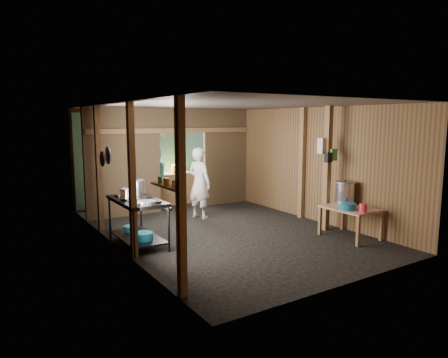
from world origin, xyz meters
TOP-DOWN VIEW (x-y plane):
  - floor at (0.00, 0.00)m, footprint 4.50×7.00m
  - ceiling at (0.00, 0.00)m, footprint 4.50×7.00m
  - wall_back at (0.00, 3.50)m, footprint 4.50×0.00m
  - wall_front at (0.00, -3.50)m, footprint 4.50×0.00m
  - wall_left at (-2.25, 0.00)m, footprint 0.00×7.00m
  - wall_right at (2.25, 0.00)m, footprint 0.00×7.00m
  - partition_left at (-1.32, 2.20)m, footprint 1.85×0.10m
  - partition_right at (1.57, 2.20)m, footprint 1.35×0.10m
  - partition_header at (0.25, 2.20)m, footprint 1.30×0.10m
  - turquoise_panel at (0.00, 3.44)m, footprint 4.40×0.06m
  - back_counter at (0.30, 2.95)m, footprint 1.20×0.50m
  - wall_clock at (0.25, 3.40)m, footprint 0.20×0.03m
  - post_left_a at (-2.18, -2.60)m, footprint 0.10×0.12m
  - post_left_b at (-2.18, -0.80)m, footprint 0.10×0.12m
  - post_left_c at (-2.18, 1.20)m, footprint 0.10×0.12m
  - post_right at (2.18, -0.20)m, footprint 0.10×0.12m
  - post_free at (1.85, -1.30)m, footprint 0.12×0.12m
  - cross_beam at (0.00, 2.15)m, footprint 4.40×0.12m
  - pan_lid_big at (-2.21, 0.40)m, footprint 0.03×0.34m
  - pan_lid_small at (-2.21, 0.80)m, footprint 0.03×0.30m
  - wall_shelf at (-2.15, -2.10)m, footprint 0.14×0.80m
  - jar_white at (-2.15, -2.35)m, footprint 0.07×0.07m
  - jar_yellow at (-2.15, -2.10)m, footprint 0.08×0.08m
  - jar_green at (-2.15, -1.88)m, footprint 0.06×0.06m
  - bag_white at (1.80, -1.22)m, footprint 0.22×0.15m
  - bag_green at (1.92, -1.36)m, footprint 0.16×0.12m
  - bag_black at (1.78, -1.38)m, footprint 0.14×0.10m
  - gas_range at (-1.88, -0.18)m, footprint 0.76×1.48m
  - prep_table at (1.83, -1.96)m, footprint 0.74×1.02m
  - stove_pot_large at (-1.71, 0.26)m, footprint 0.40×0.40m
  - stove_pot_med at (-2.05, -0.10)m, footprint 0.27×0.27m
  - frying_pan at (-1.88, -0.68)m, footprint 0.49×0.62m
  - blue_tub_front at (-1.88, -0.46)m, footprint 0.34×0.34m
  - blue_tub_back at (-1.88, 0.21)m, footprint 0.27×0.27m
  - stock_pot at (2.02, -1.64)m, footprint 0.50×0.50m
  - wash_basin at (1.65, -2.04)m, footprint 0.42×0.42m
  - pink_bucket at (1.69, -2.37)m, footprint 0.18×0.18m
  - knife at (1.79, -2.45)m, footprint 0.30×0.06m
  - yellow_tub at (0.50, 2.95)m, footprint 0.40×0.40m
  - cook at (0.11, 1.06)m, footprint 0.60×0.72m
  - worker_back at (-0.24, 2.88)m, footprint 0.90×0.77m

SIDE VIEW (x-z plane):
  - floor at x=0.00m, z-range 0.00..0.00m
  - blue_tub_back at x=-1.88m, z-range 0.17..0.28m
  - blue_tub_front at x=-1.88m, z-range 0.17..0.31m
  - prep_table at x=1.83m, z-range 0.00..0.60m
  - back_counter at x=0.30m, z-range 0.00..0.85m
  - gas_range at x=-1.88m, z-range 0.00..0.87m
  - knife at x=1.79m, z-range 0.61..0.61m
  - wash_basin at x=1.65m, z-range 0.60..0.73m
  - pink_bucket at x=1.69m, z-range 0.60..0.77m
  - worker_back at x=-0.24m, z-range 0.00..1.59m
  - stock_pot at x=2.02m, z-range 0.58..1.07m
  - cook at x=0.11m, z-range 0.00..1.68m
  - frying_pan at x=-1.88m, z-range 0.86..0.94m
  - stove_pot_med at x=-2.05m, z-range 0.85..1.07m
  - yellow_tub at x=0.50m, z-range 0.85..1.07m
  - stove_pot_large at x=-1.71m, z-range 0.85..1.16m
  - turquoise_panel at x=0.00m, z-range 0.00..2.50m
  - wall_back at x=0.00m, z-range 0.00..2.60m
  - wall_front at x=0.00m, z-range 0.00..2.60m
  - wall_left at x=-2.25m, z-range 0.00..2.60m
  - wall_right at x=2.25m, z-range 0.00..2.60m
  - partition_left at x=-1.32m, z-range 0.00..2.60m
  - partition_right at x=1.57m, z-range 0.00..2.60m
  - post_left_a at x=-2.18m, z-range 0.00..2.60m
  - post_left_b at x=-2.18m, z-range 0.00..2.60m
  - post_left_c at x=-2.18m, z-range 0.00..2.60m
  - post_right at x=2.18m, z-range 0.00..2.60m
  - post_free at x=1.85m, z-range 0.00..2.60m
  - wall_shelf at x=-2.15m, z-range 1.39..1.41m
  - jar_white at x=-2.15m, z-range 1.42..1.52m
  - jar_yellow at x=-2.15m, z-range 1.42..1.52m
  - jar_green at x=-2.15m, z-range 1.42..1.52m
  - pan_lid_small at x=-2.21m, z-range 1.40..1.70m
  - bag_black at x=1.78m, z-range 1.45..1.65m
  - bag_green at x=1.92m, z-range 1.48..1.72m
  - pan_lid_big at x=-2.21m, z-range 1.48..1.82m
  - bag_white at x=1.80m, z-range 1.62..1.94m
  - wall_clock at x=0.25m, z-range 1.80..2.00m
  - cross_beam at x=0.00m, z-range 1.99..2.11m
  - partition_header at x=0.25m, z-range 2.00..2.60m
  - ceiling at x=0.00m, z-range 2.60..2.60m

